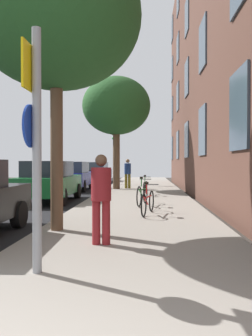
% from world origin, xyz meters
% --- Properties ---
extents(ground_plane, '(41.80, 41.80, 0.00)m').
position_xyz_m(ground_plane, '(-2.40, 15.00, 0.00)').
color(ground_plane, '#332D28').
extents(road_asphalt, '(7.00, 38.00, 0.01)m').
position_xyz_m(road_asphalt, '(-4.50, 15.00, 0.01)').
color(road_asphalt, black).
rests_on(road_asphalt, ground).
extents(sidewalk, '(4.20, 38.00, 0.12)m').
position_xyz_m(sidewalk, '(1.10, 15.00, 0.06)').
color(sidewalk, gray).
rests_on(sidewalk, ground).
extents(building_facade, '(0.56, 27.00, 13.69)m').
position_xyz_m(building_facade, '(3.69, 14.50, 6.86)').
color(building_facade, '#513328').
rests_on(building_facade, ground).
extents(sign_post, '(0.15, 0.60, 3.19)m').
position_xyz_m(sign_post, '(-0.10, 3.54, 1.93)').
color(sign_post, gray).
rests_on(sign_post, sidewalk).
extents(traffic_light, '(0.43, 0.24, 3.82)m').
position_xyz_m(traffic_light, '(-0.69, 22.16, 2.73)').
color(traffic_light, black).
rests_on(traffic_light, sidewalk).
extents(tree_near, '(3.64, 3.64, 6.10)m').
position_xyz_m(tree_near, '(-0.56, 6.39, 4.66)').
color(tree_near, brown).
rests_on(tree_near, sidewalk).
extents(tree_far, '(3.77, 3.77, 6.22)m').
position_xyz_m(tree_far, '(-0.31, 18.15, 4.70)').
color(tree_far, brown).
rests_on(tree_far, sidewalk).
extents(bicycle_0, '(0.51, 1.68, 0.91)m').
position_xyz_m(bicycle_0, '(1.39, 8.75, 0.48)').
color(bicycle_0, black).
rests_on(bicycle_0, sidewalk).
extents(bicycle_1, '(0.49, 1.71, 0.97)m').
position_xyz_m(bicycle_1, '(1.21, 10.83, 0.50)').
color(bicycle_1, black).
rests_on(bicycle_1, sidewalk).
extents(bicycle_2, '(0.42, 1.60, 0.90)m').
position_xyz_m(bicycle_2, '(1.30, 14.55, 0.47)').
color(bicycle_2, black).
rests_on(bicycle_2, sidewalk).
extents(pedestrian_0, '(0.50, 0.50, 1.58)m').
position_xyz_m(pedestrian_0, '(0.56, 5.14, 1.03)').
color(pedestrian_0, maroon).
rests_on(pedestrian_0, sidewalk).
extents(pedestrian_1, '(0.53, 0.53, 1.66)m').
position_xyz_m(pedestrian_1, '(0.29, 18.61, 1.07)').
color(pedestrian_1, olive).
rests_on(pedestrian_1, sidewalk).
extents(car_1, '(1.93, 4.22, 1.62)m').
position_xyz_m(car_1, '(-2.50, 12.60, 0.84)').
color(car_1, '#19662D').
rests_on(car_1, road_asphalt).
extents(car_2, '(1.79, 4.17, 1.62)m').
position_xyz_m(car_2, '(-2.77, 18.38, 0.84)').
color(car_2, navy).
rests_on(car_2, road_asphalt).
extents(car_3, '(2.04, 4.48, 1.62)m').
position_xyz_m(car_3, '(-2.70, 26.90, 0.84)').
color(car_3, black).
rests_on(car_3, road_asphalt).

